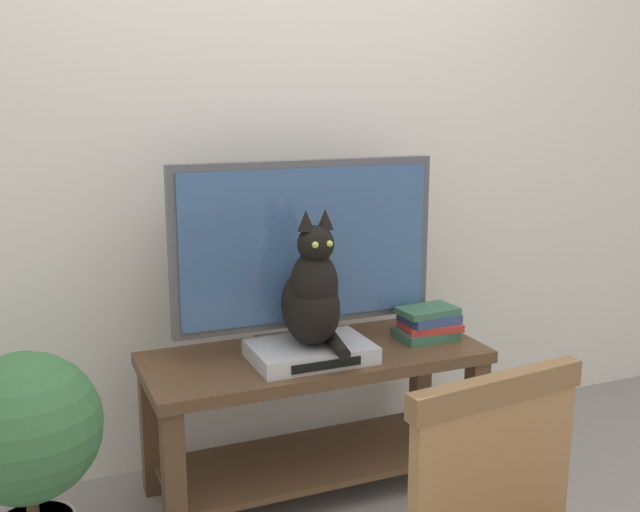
{
  "coord_description": "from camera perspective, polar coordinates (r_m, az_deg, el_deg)",
  "views": [
    {
      "loc": [
        -0.99,
        -1.85,
        1.48
      ],
      "look_at": [
        -0.01,
        0.5,
        0.92
      ],
      "focal_mm": 41.61,
      "sensor_mm": 36.0,
      "label": 1
    }
  ],
  "objects": [
    {
      "name": "tv_stand",
      "position": [
        2.81,
        -0.4,
        -10.72
      ],
      "size": [
        1.25,
        0.51,
        0.55
      ],
      "color": "#513823",
      "rests_on": "ground"
    },
    {
      "name": "book_stack",
      "position": [
        2.91,
        8.29,
        -5.14
      ],
      "size": [
        0.24,
        0.18,
        0.12
      ],
      "color": "#38664C",
      "rests_on": "tv_stand"
    },
    {
      "name": "cat",
      "position": [
        2.59,
        -0.59,
        -2.98
      ],
      "size": [
        0.2,
        0.36,
        0.49
      ],
      "color": "black",
      "rests_on": "media_box"
    },
    {
      "name": "potted_plant",
      "position": [
        2.39,
        -21.59,
        -13.46
      ],
      "size": [
        0.44,
        0.44,
        0.75
      ],
      "color": "beige",
      "rests_on": "ground"
    },
    {
      "name": "tv",
      "position": [
        2.73,
        -1.1,
        0.5
      ],
      "size": [
        1.01,
        0.2,
        0.7
      ],
      "color": "#4C4C51",
      "rests_on": "tv_stand"
    },
    {
      "name": "media_box",
      "position": [
        2.67,
        -0.73,
        -7.36
      ],
      "size": [
        0.42,
        0.29,
        0.06
      ],
      "color": "#BCBCC1",
      "rests_on": "tv_stand"
    },
    {
      "name": "back_wall",
      "position": [
        3.02,
        -3.62,
        10.87
      ],
      "size": [
        7.0,
        0.12,
        2.8
      ],
      "primitive_type": "cube",
      "color": "silver",
      "rests_on": "ground"
    }
  ]
}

